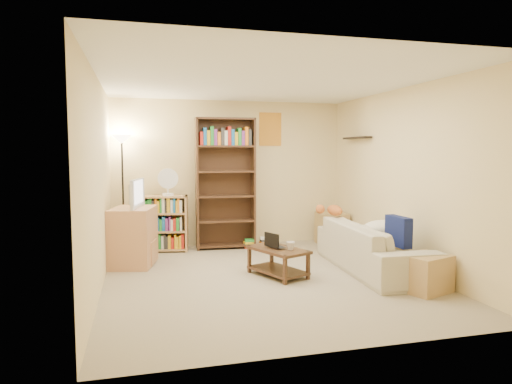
% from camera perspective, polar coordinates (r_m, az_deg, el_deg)
% --- Properties ---
extents(room, '(4.50, 4.54, 2.52)m').
position_cam_1_polar(room, '(5.77, 1.15, 5.07)').
color(room, tan).
rests_on(room, ground).
extents(sofa, '(2.30, 1.11, 0.64)m').
position_cam_1_polar(sofa, '(6.50, 14.46, -6.65)').
color(sofa, '#BDB89D').
rests_on(sofa, ground).
extents(navy_pillow, '(0.14, 0.43, 0.38)m').
position_cam_1_polar(navy_pillow, '(6.07, 17.37, -4.71)').
color(navy_pillow, '#121B51').
rests_on(navy_pillow, sofa).
extents(cream_blanket, '(0.59, 0.42, 0.25)m').
position_cam_1_polar(cream_blanket, '(6.57, 15.56, -4.50)').
color(cream_blanket, white).
rests_on(cream_blanket, sofa).
extents(tabby_cat, '(0.51, 0.20, 0.17)m').
position_cam_1_polar(tabby_cat, '(7.09, 9.49, -2.25)').
color(tabby_cat, '#CE672B').
rests_on(tabby_cat, sofa).
extents(coffee_table, '(0.75, 0.94, 0.37)m').
position_cam_1_polar(coffee_table, '(6.02, 2.75, -8.33)').
color(coffee_table, '#492C1C').
rests_on(coffee_table, ground).
extents(laptop, '(0.44, 0.39, 0.03)m').
position_cam_1_polar(laptop, '(6.05, 2.84, -6.80)').
color(laptop, black).
rests_on(laptop, coffee_table).
extents(laptop_screen, '(0.12, 0.26, 0.18)m').
position_cam_1_polar(laptop_screen, '(5.96, 1.97, -6.03)').
color(laptop_screen, white).
rests_on(laptop_screen, laptop).
extents(mug, '(0.16, 0.16, 0.11)m').
position_cam_1_polar(mug, '(5.89, 4.34, -6.73)').
color(mug, silver).
rests_on(mug, coffee_table).
extents(tv_remote, '(0.13, 0.14, 0.02)m').
position_cam_1_polar(tv_remote, '(6.26, 1.76, -6.43)').
color(tv_remote, black).
rests_on(tv_remote, coffee_table).
extents(tv_stand, '(0.71, 0.88, 0.83)m').
position_cam_1_polar(tv_stand, '(6.77, -15.07, -5.39)').
color(tv_stand, tan).
rests_on(tv_stand, ground).
extents(television, '(0.75, 0.41, 0.41)m').
position_cam_1_polar(television, '(6.69, -15.19, -0.17)').
color(television, black).
rests_on(television, tv_stand).
extents(tall_bookshelf, '(1.00, 0.38, 2.18)m').
position_cam_1_polar(tall_bookshelf, '(7.63, -3.84, 1.50)').
color(tall_bookshelf, '#452D1A').
rests_on(tall_bookshelf, ground).
extents(short_bookshelf, '(0.75, 0.40, 0.91)m').
position_cam_1_polar(short_bookshelf, '(7.58, -11.27, -3.89)').
color(short_bookshelf, tan).
rests_on(short_bookshelf, ground).
extents(desk_fan, '(0.33, 0.18, 0.44)m').
position_cam_1_polar(desk_fan, '(7.46, -10.95, 1.31)').
color(desk_fan, white).
rests_on(desk_fan, short_bookshelf).
extents(floor_lamp, '(0.32, 0.32, 1.89)m').
position_cam_1_polar(floor_lamp, '(7.61, -16.39, 3.99)').
color(floor_lamp, black).
rests_on(floor_lamp, ground).
extents(side_table, '(0.53, 0.53, 0.56)m').
position_cam_1_polar(side_table, '(8.14, 9.45, -4.52)').
color(side_table, tan).
rests_on(side_table, ground).
extents(end_cabinet, '(0.63, 0.58, 0.43)m').
position_cam_1_polar(end_cabinet, '(5.72, 20.41, -9.49)').
color(end_cabinet, tan).
rests_on(end_cabinet, ground).
extents(book_stacks, '(0.45, 0.18, 0.18)m').
position_cam_1_polar(book_stacks, '(7.75, 0.22, -6.39)').
color(book_stacks, red).
rests_on(book_stacks, ground).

